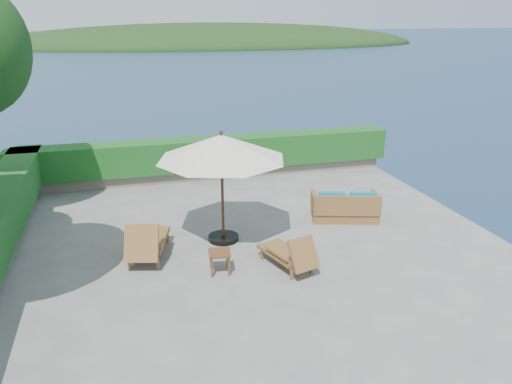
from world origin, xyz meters
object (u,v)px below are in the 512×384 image
object	(u,v)px
side_table	(220,255)
lounge_left	(147,241)
wicker_loveseat	(345,208)
patio_umbrella	(221,148)
lounge_right	(290,253)

from	to	relation	value
side_table	lounge_left	bearing A→B (deg)	143.26
side_table	wicker_loveseat	xyz separation A→B (m)	(3.78, 1.99, -0.06)
patio_umbrella	side_table	size ratio (longest dim) A/B	6.61
lounge_left	lounge_right	world-z (taller)	lounge_left
lounge_left	wicker_loveseat	size ratio (longest dim) A/B	0.97
side_table	lounge_right	bearing A→B (deg)	-8.64
lounge_left	side_table	distance (m)	1.77
lounge_left	wicker_loveseat	xyz separation A→B (m)	(5.20, 0.93, -0.09)
patio_umbrella	side_table	distance (m)	2.49
lounge_left	lounge_right	size ratio (longest dim) A/B	1.16
patio_umbrella	wicker_loveseat	bearing A→B (deg)	7.26
patio_umbrella	lounge_right	bearing A→B (deg)	-58.86
patio_umbrella	lounge_left	world-z (taller)	patio_umbrella
patio_umbrella	lounge_left	bearing A→B (deg)	-164.66
patio_umbrella	lounge_right	size ratio (longest dim) A/B	2.07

